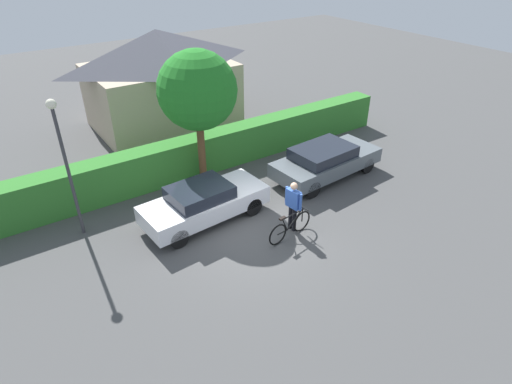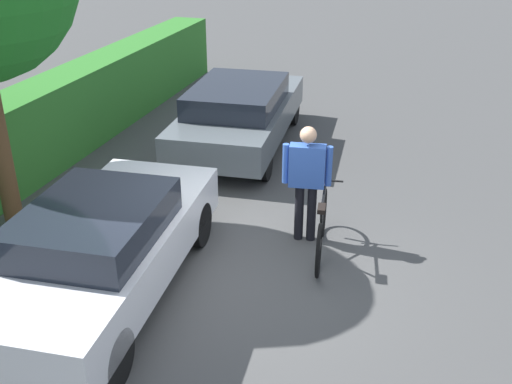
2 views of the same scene
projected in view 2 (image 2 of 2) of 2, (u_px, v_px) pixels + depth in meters
name	position (u px, v px, depth m)	size (l,w,h in m)	color
ground_plane	(242.00, 275.00, 7.90)	(60.00, 60.00, 0.00)	#484848
parked_car_near	(103.00, 247.00, 7.19)	(4.26, 1.92, 1.33)	silver
parked_car_far	(240.00, 112.00, 11.73)	(4.54, 2.10, 1.30)	slate
bicycle	(321.00, 228.00, 8.23)	(1.77, 0.50, 0.91)	black
person_rider	(307.00, 175.00, 8.31)	(0.26, 0.68, 1.72)	black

